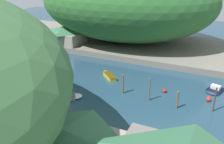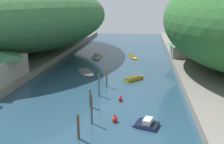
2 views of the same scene
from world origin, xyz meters
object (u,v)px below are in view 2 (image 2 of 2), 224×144
Objects in this scene: boat_small_dinghy at (133,57)px; channel_buoy_near at (120,99)px; boat_white_cruiser at (98,56)px; channel_buoy_far at (115,119)px; boat_open_rowboat at (87,73)px; boat_yellow_tender at (145,123)px; boat_far_right_bank at (135,78)px; right_bank_cottage at (186,47)px.

boat_small_dinghy is 29.07m from channel_buoy_near.
channel_buoy_far is (8.65, -34.89, 0.11)m from boat_white_cruiser.
boat_yellow_tender is (11.47, -19.86, 0.06)m from boat_open_rowboat.
boat_small_dinghy is 1.69× the size of boat_yellow_tender.
boat_yellow_tender is at bearing -40.57° from boat_far_right_bank.
right_bank_cottage is at bearing 98.83° from boat_far_right_bank.
right_bank_cottage is 2.28× the size of boat_yellow_tender.
right_bank_cottage is 35.50m from channel_buoy_far.
boat_yellow_tender is at bearing -55.53° from boat_white_cruiser.
channel_buoy_near is at bearing 88.93° from boat_open_rowboat.
boat_open_rowboat is 9.90m from boat_far_right_bank.
boat_small_dinghy is 1.54× the size of boat_far_right_bank.
right_bank_cottage is 19.86m from boat_far_right_bank.
boat_white_cruiser is at bearing 103.92° from channel_buoy_far.
channel_buoy_near is 0.84× the size of channel_buoy_far.
channel_buoy_far is at bearing -111.05° from right_bank_cottage.
boat_small_dinghy is at bearing 23.02° from boat_yellow_tender.
boat_yellow_tender is (1.90, -17.33, -0.04)m from boat_far_right_bank.
boat_white_cruiser is at bearing 174.99° from right_bank_cottage.
boat_open_rowboat reaches higher than boat_small_dinghy.
channel_buoy_near is at bearing -57.52° from boat_white_cruiser.
right_bank_cottage is 2.08× the size of boat_far_right_bank.
boat_open_rowboat is (-8.20, -16.17, 0.03)m from boat_small_dinghy.
boat_white_cruiser is at bearing -15.91° from boat_small_dinghy.
channel_buoy_near is at bearing -115.47° from right_bank_cottage.
boat_far_right_bank is 4.41× the size of channel_buoy_near.
boat_far_right_bank reaches higher than boat_open_rowboat.
right_bank_cottage is 34.91m from boat_yellow_tender.
right_bank_cottage is 21.65m from boat_white_cruiser.
channel_buoy_far reaches higher than boat_white_cruiser.
boat_yellow_tender is (12.17, -35.41, -0.00)m from boat_white_cruiser.
boat_small_dinghy is at bearing 19.45° from boat_white_cruiser.
right_bank_cottage is at bearing 10.50° from boat_white_cruiser.
boat_open_rowboat is at bearing 112.34° from channel_buoy_far.
boat_white_cruiser is at bearing 106.97° from channel_buoy_near.
boat_white_cruiser reaches higher than boat_small_dinghy.
boat_white_cruiser reaches higher than channel_buoy_near.
channel_buoy_near is at bearing 89.64° from channel_buoy_far.
boat_yellow_tender reaches higher than channel_buoy_near.
boat_small_dinghy is 18.13m from boat_open_rowboat.
right_bank_cottage reaches higher than boat_small_dinghy.
channel_buoy_far is (7.94, -19.34, 0.18)m from boat_open_rowboat.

